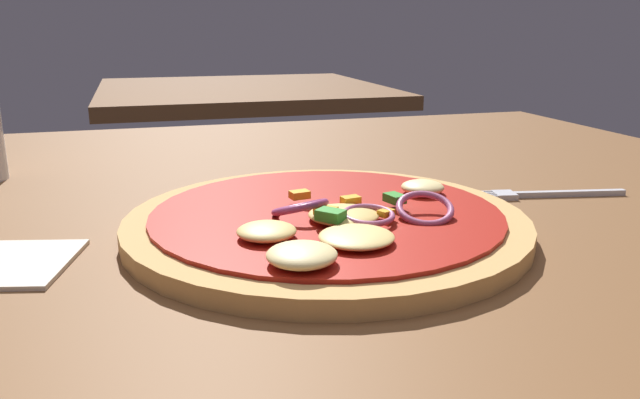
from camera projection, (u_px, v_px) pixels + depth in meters
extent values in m
cube|color=brown|center=(268.00, 257.00, 0.45)|extent=(1.11, 1.05, 0.03)
cylinder|color=tan|center=(328.00, 225.00, 0.45)|extent=(0.29, 0.29, 0.01)
cylinder|color=#A81C11|center=(328.00, 214.00, 0.45)|extent=(0.25, 0.25, 0.00)
ellipsoid|color=#EFCC72|center=(267.00, 231.00, 0.39)|extent=(0.04, 0.04, 0.01)
ellipsoid|color=#F4DB8E|center=(423.00, 187.00, 0.50)|extent=(0.03, 0.03, 0.01)
ellipsoid|color=#F4DB8E|center=(302.00, 255.00, 0.35)|extent=(0.04, 0.04, 0.01)
ellipsoid|color=#EFCC72|center=(356.00, 237.00, 0.39)|extent=(0.05, 0.05, 0.01)
ellipsoid|color=#E5BC60|center=(344.00, 215.00, 0.43)|extent=(0.05, 0.05, 0.01)
torus|color=#B25984|center=(425.00, 208.00, 0.44)|extent=(0.05, 0.05, 0.02)
torus|color=#B25984|center=(368.00, 215.00, 0.42)|extent=(0.04, 0.04, 0.01)
torus|color=#93386B|center=(300.00, 207.00, 0.44)|extent=(0.05, 0.05, 0.02)
cube|color=#2D8C28|center=(331.00, 215.00, 0.41)|extent=(0.02, 0.02, 0.01)
cube|color=orange|center=(352.00, 201.00, 0.45)|extent=(0.01, 0.01, 0.01)
cube|color=#2D8C28|center=(395.00, 198.00, 0.46)|extent=(0.01, 0.02, 0.01)
cube|color=orange|center=(300.00, 195.00, 0.47)|extent=(0.02, 0.01, 0.01)
cube|color=orange|center=(326.00, 211.00, 0.43)|extent=(0.02, 0.02, 0.01)
cube|color=orange|center=(386.00, 213.00, 0.43)|extent=(0.01, 0.01, 0.00)
cube|color=silver|center=(570.00, 194.00, 0.55)|extent=(0.10, 0.03, 0.01)
cube|color=silver|center=(504.00, 195.00, 0.55)|extent=(0.02, 0.02, 0.01)
cube|color=silver|center=(471.00, 193.00, 0.55)|extent=(0.03, 0.01, 0.00)
cube|color=silver|center=(474.00, 195.00, 0.55)|extent=(0.03, 0.01, 0.00)
cube|color=silver|center=(476.00, 197.00, 0.54)|extent=(0.03, 0.01, 0.00)
cube|color=silver|center=(478.00, 199.00, 0.54)|extent=(0.03, 0.01, 0.00)
cube|color=brown|center=(242.00, 92.00, 1.52)|extent=(0.67, 0.64, 0.03)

